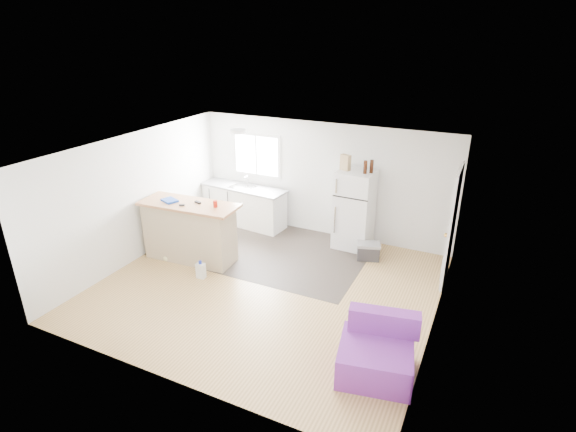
{
  "coord_description": "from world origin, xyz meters",
  "views": [
    {
      "loc": [
        3.2,
        -5.87,
        4.12
      ],
      "look_at": [
        0.07,
        0.7,
        1.07
      ],
      "focal_mm": 28.0,
      "sensor_mm": 36.0,
      "label": 1
    }
  ],
  "objects_px": {
    "bottle_left": "(365,167)",
    "cardboard_box": "(345,162)",
    "refrigerator": "(354,210)",
    "peninsula": "(190,231)",
    "cleaner_jug": "(201,270)",
    "blue_tray": "(170,200)",
    "mop": "(168,249)",
    "red_cup": "(215,204)",
    "cooler": "(368,251)",
    "kitchen_cabinets": "(244,205)",
    "bottle_right": "(372,166)",
    "purple_seat": "(377,354)"
  },
  "relations": [
    {
      "from": "cooler",
      "to": "kitchen_cabinets",
      "type": "bearing_deg",
      "value": 153.07
    },
    {
      "from": "kitchen_cabinets",
      "to": "bottle_left",
      "type": "distance_m",
      "value": 3.04
    },
    {
      "from": "refrigerator",
      "to": "cleaner_jug",
      "type": "bearing_deg",
      "value": -128.65
    },
    {
      "from": "refrigerator",
      "to": "blue_tray",
      "type": "xyz_separation_m",
      "value": [
        -2.98,
        -1.93,
        0.37
      ]
    },
    {
      "from": "mop",
      "to": "bottle_right",
      "type": "height_order",
      "value": "bottle_right"
    },
    {
      "from": "blue_tray",
      "to": "bottle_left",
      "type": "height_order",
      "value": "bottle_left"
    },
    {
      "from": "refrigerator",
      "to": "mop",
      "type": "height_order",
      "value": "refrigerator"
    },
    {
      "from": "cardboard_box",
      "to": "red_cup",
      "type": "bearing_deg",
      "value": -135.66
    },
    {
      "from": "mop",
      "to": "blue_tray",
      "type": "height_order",
      "value": "blue_tray"
    },
    {
      "from": "mop",
      "to": "red_cup",
      "type": "xyz_separation_m",
      "value": [
        0.93,
        0.31,
        0.98
      ]
    },
    {
      "from": "peninsula",
      "to": "red_cup",
      "type": "height_order",
      "value": "red_cup"
    },
    {
      "from": "kitchen_cabinets",
      "to": "bottle_right",
      "type": "xyz_separation_m",
      "value": [
        2.85,
        -0.03,
        1.27
      ]
    },
    {
      "from": "kitchen_cabinets",
      "to": "peninsula",
      "type": "relative_size",
      "value": 1.07
    },
    {
      "from": "peninsula",
      "to": "bottle_left",
      "type": "height_order",
      "value": "bottle_left"
    },
    {
      "from": "red_cup",
      "to": "bottle_left",
      "type": "distance_m",
      "value": 2.86
    },
    {
      "from": "mop",
      "to": "cardboard_box",
      "type": "height_order",
      "value": "cardboard_box"
    },
    {
      "from": "bottle_left",
      "to": "cardboard_box",
      "type": "bearing_deg",
      "value": 171.51
    },
    {
      "from": "peninsula",
      "to": "mop",
      "type": "bearing_deg",
      "value": -147.58
    },
    {
      "from": "bottle_left",
      "to": "bottle_right",
      "type": "relative_size",
      "value": 1.0
    },
    {
      "from": "cleaner_jug",
      "to": "bottle_left",
      "type": "xyz_separation_m",
      "value": [
        2.22,
        2.3,
        1.57
      ]
    },
    {
      "from": "peninsula",
      "to": "cleaner_jug",
      "type": "bearing_deg",
      "value": -45.26
    },
    {
      "from": "red_cup",
      "to": "bottle_right",
      "type": "bearing_deg",
      "value": 37.97
    },
    {
      "from": "red_cup",
      "to": "refrigerator",
      "type": "bearing_deg",
      "value": 41.47
    },
    {
      "from": "cleaner_jug",
      "to": "cardboard_box",
      "type": "bearing_deg",
      "value": 48.12
    },
    {
      "from": "peninsula",
      "to": "bottle_left",
      "type": "relative_size",
      "value": 7.63
    },
    {
      "from": "kitchen_cabinets",
      "to": "blue_tray",
      "type": "xyz_separation_m",
      "value": [
        -0.4,
        -1.97,
        0.72
      ]
    },
    {
      "from": "blue_tray",
      "to": "cleaner_jug",
      "type": "bearing_deg",
      "value": -26.08
    },
    {
      "from": "cleaner_jug",
      "to": "cardboard_box",
      "type": "xyz_separation_m",
      "value": [
        1.81,
        2.36,
        1.6
      ]
    },
    {
      "from": "mop",
      "to": "blue_tray",
      "type": "distance_m",
      "value": 0.95
    },
    {
      "from": "cleaner_jug",
      "to": "refrigerator",
      "type": "bearing_deg",
      "value": 45.19
    },
    {
      "from": "refrigerator",
      "to": "bottle_right",
      "type": "distance_m",
      "value": 0.96
    },
    {
      "from": "kitchen_cabinets",
      "to": "cardboard_box",
      "type": "bearing_deg",
      "value": 3.88
    },
    {
      "from": "cleaner_jug",
      "to": "red_cup",
      "type": "relative_size",
      "value": 2.81
    },
    {
      "from": "bottle_left",
      "to": "cooler",
      "type": "bearing_deg",
      "value": -51.27
    },
    {
      "from": "refrigerator",
      "to": "blue_tray",
      "type": "bearing_deg",
      "value": -145.28
    },
    {
      "from": "cardboard_box",
      "to": "bottle_right",
      "type": "xyz_separation_m",
      "value": [
        0.5,
        0.04,
        -0.02
      ]
    },
    {
      "from": "kitchen_cabinets",
      "to": "red_cup",
      "type": "height_order",
      "value": "red_cup"
    },
    {
      "from": "refrigerator",
      "to": "bottle_left",
      "type": "distance_m",
      "value": 0.94
    },
    {
      "from": "blue_tray",
      "to": "cardboard_box",
      "type": "xyz_separation_m",
      "value": [
        2.75,
        1.9,
        0.58
      ]
    },
    {
      "from": "blue_tray",
      "to": "cardboard_box",
      "type": "distance_m",
      "value": 3.4
    },
    {
      "from": "refrigerator",
      "to": "mop",
      "type": "distance_m",
      "value": 3.7
    },
    {
      "from": "cleaner_jug",
      "to": "bottle_right",
      "type": "xyz_separation_m",
      "value": [
        2.32,
        2.4,
        1.57
      ]
    },
    {
      "from": "peninsula",
      "to": "purple_seat",
      "type": "distance_m",
      "value": 4.32
    },
    {
      "from": "mop",
      "to": "purple_seat",
      "type": "bearing_deg",
      "value": -40.06
    },
    {
      "from": "refrigerator",
      "to": "cleaner_jug",
      "type": "relative_size",
      "value": 4.73
    },
    {
      "from": "peninsula",
      "to": "bottle_right",
      "type": "distance_m",
      "value": 3.64
    },
    {
      "from": "mop",
      "to": "bottle_left",
      "type": "distance_m",
      "value": 4.04
    },
    {
      "from": "cooler",
      "to": "cleaner_jug",
      "type": "height_order",
      "value": "cleaner_jug"
    },
    {
      "from": "refrigerator",
      "to": "mop",
      "type": "bearing_deg",
      "value": -142.83
    },
    {
      "from": "blue_tray",
      "to": "kitchen_cabinets",
      "type": "bearing_deg",
      "value": 78.42
    }
  ]
}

